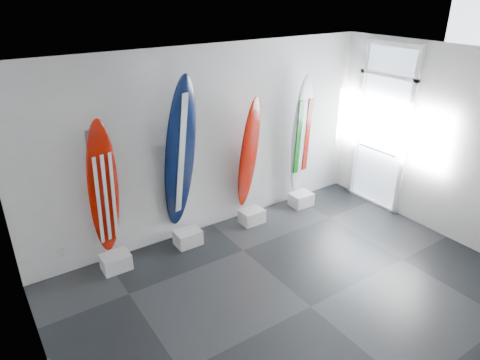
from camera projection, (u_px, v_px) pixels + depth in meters
floor at (311, 307)px, 5.53m from camera, size 6.00×6.00×0.00m
ceiling at (331, 70)px, 4.28m from camera, size 6.00×6.00×0.00m
wall_back at (209, 142)px, 6.79m from camera, size 6.00×0.00×6.00m
wall_left at (39, 303)px, 3.38m from camera, size 0.00×5.00×5.00m
wall_right at (467, 151)px, 6.42m from camera, size 0.00×5.00×5.00m
display_block_usa at (116, 262)px, 6.21m from camera, size 0.40×0.30×0.24m
surfboard_usa at (104, 189)px, 5.82m from camera, size 0.50×0.33×2.02m
display_block_navy at (188, 238)px, 6.80m from camera, size 0.40×0.30×0.24m
surfboard_navy at (180, 156)px, 6.31m from camera, size 0.66×0.62×2.48m
display_block_swiss at (252, 216)px, 7.43m from camera, size 0.40×0.30×0.24m
surfboard_swiss at (249, 155)px, 7.04m from camera, size 0.53×0.46×1.99m
display_block_italy at (301, 199)px, 8.01m from camera, size 0.40×0.30×0.24m
surfboard_italy at (301, 136)px, 7.58m from camera, size 0.51×0.25×2.19m
wall_outlet at (61, 253)px, 6.01m from camera, size 0.09×0.02×0.13m
glass_door at (382, 130)px, 7.61m from camera, size 0.12×1.16×2.85m
balcony at (419, 162)px, 8.67m from camera, size 2.80×2.20×1.20m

